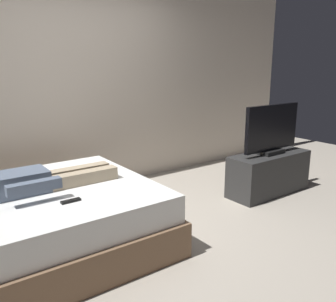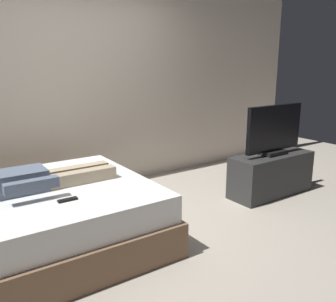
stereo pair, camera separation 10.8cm
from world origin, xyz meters
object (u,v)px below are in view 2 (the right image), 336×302
Objects in this scene: tv_stand at (271,174)px; remote at (68,200)px; bed at (34,223)px; tv at (274,131)px; person at (32,180)px.

remote is at bearing -176.47° from tv_stand.
bed is 2.75m from tv_stand.
tv_stand is at bearing -4.49° from bed.
tv is at bearing -4.49° from bed.
tv reaches higher than tv_stand.
bed is at bearing 175.51° from tv_stand.
bed is at bearing -132.45° from person.
tv is (2.74, -0.22, 0.52)m from bed.
person is 8.40× the size of remote.
remote is at bearing -64.25° from bed.
remote is 0.17× the size of tv.
tv_stand is (2.56, 0.16, -0.30)m from remote.
tv is at bearing -5.19° from person.
bed reaches higher than tv_stand.
bed is 1.83× the size of tv_stand.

